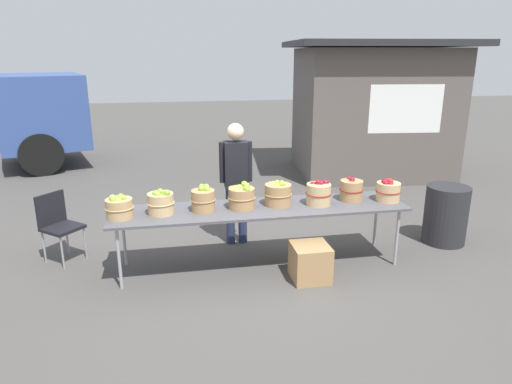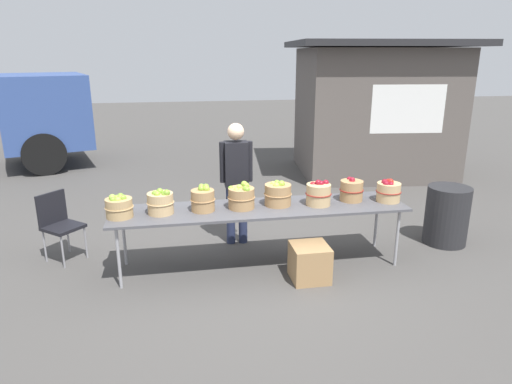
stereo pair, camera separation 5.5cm
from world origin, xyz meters
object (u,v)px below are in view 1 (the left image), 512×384
object	(u,v)px
trash_barrel	(446,215)
apple_basket_red_0	(319,193)
market_table	(261,210)
apple_basket_green_0	(119,207)
apple_basket_green_1	(161,203)
vendor_adult	(236,174)
produce_crate	(310,262)
apple_basket_green_2	(203,200)
apple_basket_green_3	(242,197)
apple_basket_green_4	(278,194)
folding_chair	(58,222)
apple_basket_red_2	(388,191)
apple_basket_red_1	(351,190)

from	to	relation	value
trash_barrel	apple_basket_red_0	bearing A→B (deg)	-172.14
market_table	apple_basket_green_0	world-z (taller)	apple_basket_green_0
apple_basket_green_1	vendor_adult	distance (m)	1.23
vendor_adult	produce_crate	xyz separation A→B (m)	(0.68, -1.20, -0.76)
apple_basket_green_2	apple_basket_red_0	xyz separation A→B (m)	(1.38, -0.02, 0.00)
apple_basket_green_3	apple_basket_green_4	size ratio (longest dim) A/B	0.97
apple_basket_green_3	folding_chair	distance (m)	2.32
apple_basket_green_4	folding_chair	size ratio (longest dim) A/B	0.39
apple_basket_green_0	apple_basket_green_3	size ratio (longest dim) A/B	0.96
apple_basket_green_4	trash_barrel	world-z (taller)	apple_basket_green_4
apple_basket_green_4	apple_basket_red_0	distance (m)	0.49
vendor_adult	apple_basket_red_2	bearing A→B (deg)	157.55
apple_basket_green_3	apple_basket_red_2	bearing A→B (deg)	-1.80
apple_basket_green_3	apple_basket_green_2	bearing A→B (deg)	-178.16
apple_basket_red_1	produce_crate	xyz separation A→B (m)	(-0.67, -0.53, -0.68)
apple_basket_red_1	folding_chair	xyz separation A→B (m)	(-3.59, 0.55, -0.38)
apple_basket_green_2	apple_basket_red_0	distance (m)	1.38
apple_basket_red_0	produce_crate	distance (m)	0.84
apple_basket_green_2	produce_crate	size ratio (longest dim) A/B	0.73
apple_basket_red_0	vendor_adult	bearing A→B (deg)	139.29
folding_chair	trash_barrel	distance (m)	5.07
apple_basket_red_2	produce_crate	world-z (taller)	apple_basket_red_2
apple_basket_green_0	folding_chair	world-z (taller)	apple_basket_green_0
folding_chair	apple_basket_red_2	bearing A→B (deg)	-58.65
apple_basket_red_1	produce_crate	bearing A→B (deg)	-141.71
apple_basket_green_4	apple_basket_red_2	size ratio (longest dim) A/B	1.09
apple_basket_green_3	vendor_adult	distance (m)	0.73
apple_basket_green_0	vendor_adult	bearing A→B (deg)	29.36
apple_basket_green_0	market_table	bearing A→B (deg)	2.03
apple_basket_green_1	apple_basket_red_2	world-z (taller)	apple_basket_green_1
apple_basket_green_1	apple_basket_red_0	distance (m)	1.86
apple_basket_green_0	apple_basket_red_2	world-z (taller)	apple_basket_red_2
vendor_adult	folding_chair	xyz separation A→B (m)	(-2.25, -0.13, -0.46)
market_table	apple_basket_green_1	world-z (taller)	apple_basket_green_1
market_table	folding_chair	world-z (taller)	folding_chair
apple_basket_red_1	apple_basket_green_0	bearing A→B (deg)	-177.47
apple_basket_red_0	apple_basket_red_2	distance (m)	0.89
apple_basket_green_0	vendor_adult	world-z (taller)	vendor_adult
apple_basket_green_2	apple_basket_red_1	distance (m)	1.83
apple_basket_green_0	apple_basket_red_1	world-z (taller)	apple_basket_red_1
folding_chair	produce_crate	distance (m)	3.13
trash_barrel	market_table	bearing A→B (deg)	-174.75
apple_basket_green_0	vendor_adult	size ratio (longest dim) A/B	0.19
apple_basket_green_1	apple_basket_green_2	distance (m)	0.48
produce_crate	vendor_adult	bearing A→B (deg)	119.29
vendor_adult	trash_barrel	bearing A→B (deg)	171.18
market_table	apple_basket_green_0	distance (m)	1.62
apple_basket_green_4	apple_basket_green_3	bearing A→B (deg)	-175.66
trash_barrel	apple_basket_green_1	bearing A→B (deg)	-176.15
apple_basket_green_2	apple_basket_green_1	bearing A→B (deg)	-178.26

